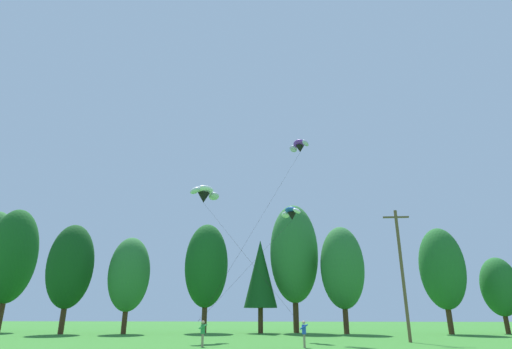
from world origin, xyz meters
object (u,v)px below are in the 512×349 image
at_px(parafoil_kite_high_blue_white, 291,213).
at_px(kite_flyer_near, 203,331).
at_px(parafoil_kite_far_purple, 299,146).
at_px(utility_pole, 402,270).
at_px(parafoil_kite_mid_white, 204,194).
at_px(kite_flyer_mid, 304,332).

bearing_deg(parafoil_kite_high_blue_white, kite_flyer_near, -126.56).
bearing_deg(parafoil_kite_far_purple, utility_pole, -23.87).
relative_size(parafoil_kite_high_blue_white, parafoil_kite_far_purple, 0.59).
bearing_deg(utility_pole, parafoil_kite_high_blue_white, 160.87).
distance_m(kite_flyer_near, parafoil_kite_far_purple, 21.19).
xyz_separation_m(kite_flyer_near, parafoil_kite_far_purple, (7.55, 9.15, 17.56)).
relative_size(kite_flyer_near, parafoil_kite_far_purple, 0.10).
bearing_deg(parafoil_kite_mid_white, parafoil_kite_far_purple, 1.70).
bearing_deg(parafoil_kite_far_purple, parafoil_kite_mid_white, -178.30).
distance_m(parafoil_kite_high_blue_white, parafoil_kite_mid_white, 8.91).
distance_m(kite_flyer_near, kite_flyer_mid, 6.94).
relative_size(utility_pole, parafoil_kite_high_blue_white, 1.03).
distance_m(kite_flyer_mid, parafoil_kite_high_blue_white, 13.76).
height_order(parafoil_kite_mid_white, parafoil_kite_far_purple, parafoil_kite_far_purple).
relative_size(utility_pole, parafoil_kite_mid_white, 0.84).
relative_size(utility_pole, kite_flyer_near, 6.32).
distance_m(utility_pole, parafoil_kite_far_purple, 15.59).
height_order(utility_pole, parafoil_kite_high_blue_white, parafoil_kite_high_blue_white).
xyz_separation_m(parafoil_kite_mid_white, parafoil_kite_far_purple, (9.69, 0.29, 5.01)).
distance_m(utility_pole, kite_flyer_near, 17.12).
distance_m(utility_pole, parafoil_kite_mid_white, 19.61).
bearing_deg(parafoil_kite_far_purple, kite_flyer_near, -129.51).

